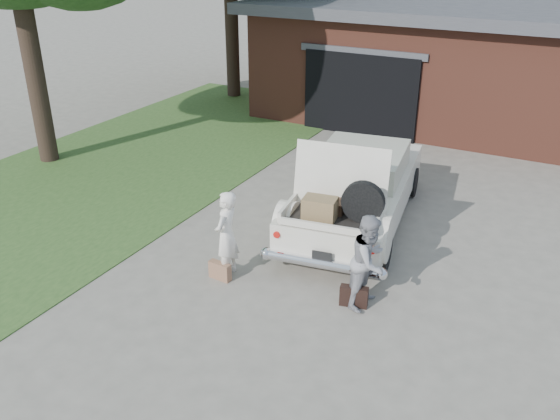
% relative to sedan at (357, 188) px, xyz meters
% --- Properties ---
extents(ground, '(90.00, 90.00, 0.00)m').
position_rel_sedan_xyz_m(ground, '(-0.45, -2.85, -0.71)').
color(ground, gray).
rests_on(ground, ground).
extents(grass_strip, '(6.00, 16.00, 0.02)m').
position_rel_sedan_xyz_m(grass_strip, '(-5.95, 0.15, -0.70)').
color(grass_strip, '#2D4C1E').
rests_on(grass_strip, ground).
extents(house, '(12.80, 7.80, 3.30)m').
position_rel_sedan_xyz_m(house, '(0.54, 8.63, 0.96)').
color(house, brown).
rests_on(house, ground).
extents(sedan, '(2.55, 5.05, 1.99)m').
position_rel_sedan_xyz_m(sedan, '(0.00, 0.00, 0.00)').
color(sedan, white).
rests_on(sedan, ground).
extents(woman_left, '(0.41, 0.58, 1.48)m').
position_rel_sedan_xyz_m(woman_left, '(-1.12, -2.79, 0.03)').
color(woman_left, white).
rests_on(woman_left, ground).
extents(woman_right, '(0.63, 0.77, 1.47)m').
position_rel_sedan_xyz_m(woman_right, '(1.18, -2.50, 0.02)').
color(woman_right, gray).
rests_on(woman_right, ground).
extents(suitcase_left, '(0.39, 0.16, 0.30)m').
position_rel_sedan_xyz_m(suitcase_left, '(-1.17, -2.96, -0.56)').
color(suitcase_left, '#9A6A4E').
rests_on(suitcase_left, ground).
extents(suitcase_right, '(0.44, 0.22, 0.33)m').
position_rel_sedan_xyz_m(suitcase_right, '(1.03, -2.65, -0.55)').
color(suitcase_right, black).
rests_on(suitcase_right, ground).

